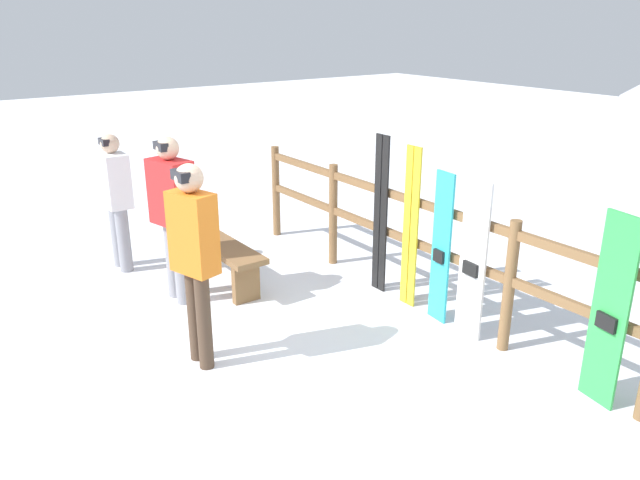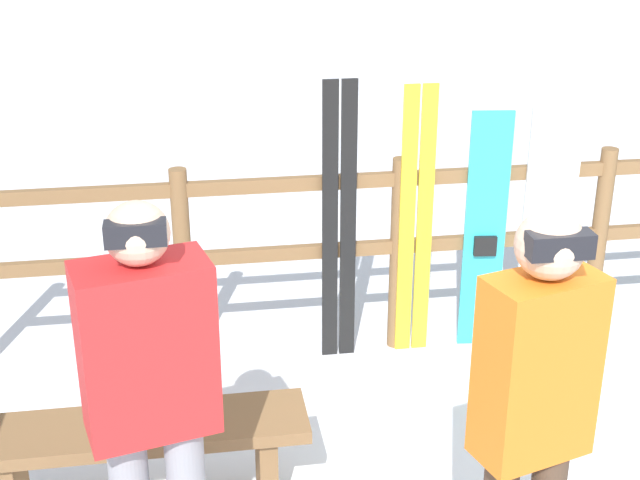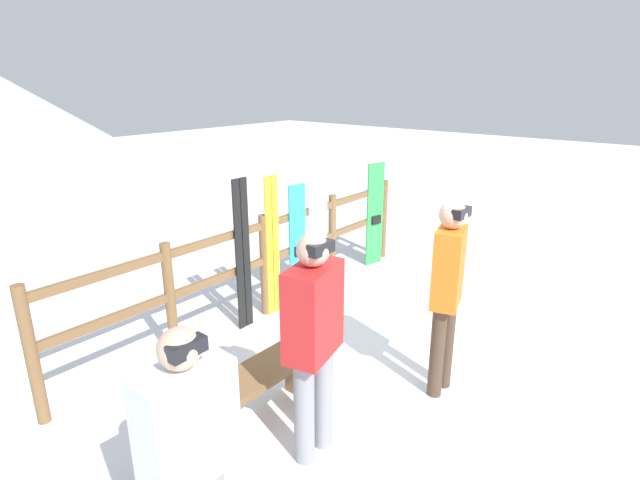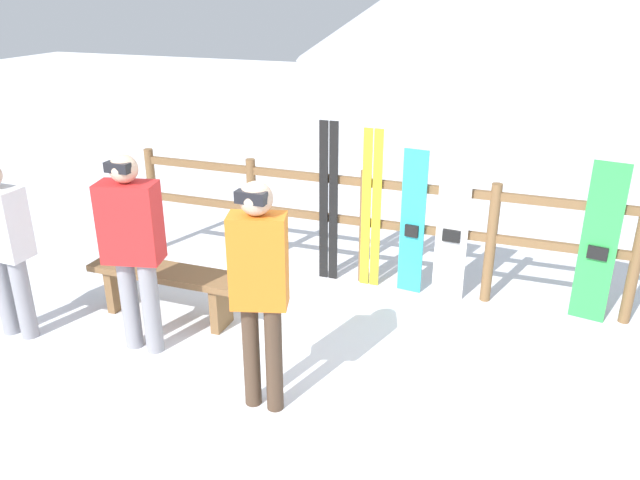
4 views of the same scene
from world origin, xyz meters
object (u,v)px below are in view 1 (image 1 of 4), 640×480
(snowboard_white, at_px, (473,261))
(snowboard_green, at_px, (610,313))
(person_orange, at_px, (194,250))
(person_red, at_px, (173,209))
(bench, at_px, (220,253))
(ski_pair_black, at_px, (381,215))
(ski_pair_yellow, at_px, (411,228))
(snowboard_cyan, at_px, (441,249))
(person_white, at_px, (116,194))

(snowboard_white, bearing_deg, snowboard_green, 0.00)
(snowboard_green, bearing_deg, snowboard_white, -180.00)
(person_orange, xyz_separation_m, person_red, (-1.29, 0.37, -0.04))
(snowboard_white, relative_size, snowboard_green, 0.98)
(bench, relative_size, ski_pair_black, 0.88)
(person_red, height_order, ski_pair_yellow, person_red)
(snowboard_white, height_order, snowboard_green, snowboard_green)
(ski_pair_yellow, height_order, snowboard_white, ski_pair_yellow)
(snowboard_cyan, bearing_deg, snowboard_white, 0.00)
(person_white, height_order, snowboard_cyan, person_white)
(person_white, xyz_separation_m, ski_pair_black, (2.20, 2.04, -0.06))
(person_orange, height_order, snowboard_white, person_orange)
(person_red, relative_size, snowboard_white, 1.16)
(person_red, relative_size, ski_pair_yellow, 1.04)
(snowboard_cyan, bearing_deg, bench, -146.71)
(ski_pair_yellow, distance_m, snowboard_green, 2.11)
(bench, height_order, snowboard_white, snowboard_white)
(ski_pair_black, distance_m, snowboard_white, 1.26)
(person_orange, xyz_separation_m, person_white, (-2.47, 0.18, -0.13))
(snowboard_cyan, height_order, snowboard_white, snowboard_white)
(ski_pair_black, bearing_deg, snowboard_cyan, -0.23)
(ski_pair_black, xyz_separation_m, snowboard_green, (2.56, -0.00, -0.09))
(snowboard_cyan, bearing_deg, person_red, -135.68)
(snowboard_cyan, bearing_deg, ski_pair_yellow, 179.53)
(snowboard_green, bearing_deg, ski_pair_yellow, 179.91)
(snowboard_green, bearing_deg, snowboard_cyan, -180.00)
(ski_pair_black, relative_size, snowboard_green, 1.11)
(ski_pair_black, bearing_deg, person_red, -118.82)
(snowboard_cyan, xyz_separation_m, snowboard_white, (0.39, 0.00, 0.00))
(ski_pair_black, relative_size, snowboard_white, 1.14)
(bench, relative_size, ski_pair_yellow, 0.90)
(bench, relative_size, snowboard_white, 1.00)
(bench, xyz_separation_m, ski_pair_black, (1.12, 1.31, 0.47))
(ski_pair_yellow, height_order, snowboard_green, ski_pair_yellow)
(bench, bearing_deg, person_red, -79.54)
(person_red, relative_size, ski_pair_black, 1.01)
(person_red, bearing_deg, snowboard_cyan, 44.32)
(snowboard_cyan, distance_m, snowboard_white, 0.39)
(ski_pair_black, bearing_deg, person_orange, -82.90)
(bench, bearing_deg, snowboard_white, 28.80)
(bench, relative_size, snowboard_cyan, 1.01)
(person_orange, height_order, ski_pair_yellow, person_orange)
(bench, xyz_separation_m, person_red, (0.10, -0.54, 0.62))
(snowboard_green, bearing_deg, person_orange, -135.85)
(bench, distance_m, ski_pair_black, 1.79)
(person_orange, distance_m, snowboard_white, 2.44)
(bench, height_order, snowboard_cyan, snowboard_cyan)
(person_orange, height_order, person_white, person_orange)
(bench, distance_m, ski_pair_yellow, 2.09)
(person_red, bearing_deg, person_orange, -15.83)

